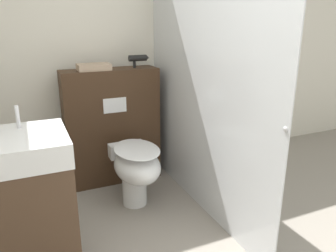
# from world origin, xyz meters

# --- Properties ---
(wall_back) EXTENTS (8.00, 0.06, 2.50)m
(wall_back) POSITION_xyz_m (0.00, 2.41, 1.25)
(wall_back) COLOR silver
(wall_back) RESTS_ON ground_plane
(partition_panel) EXTENTS (0.92, 0.30, 1.15)m
(partition_panel) POSITION_xyz_m (-0.20, 2.14, 0.57)
(partition_panel) COLOR #3D2819
(partition_panel) RESTS_ON ground_plane
(shower_glass) EXTENTS (0.04, 2.03, 2.08)m
(shower_glass) POSITION_xyz_m (0.36, 1.36, 1.04)
(shower_glass) COLOR silver
(shower_glass) RESTS_ON ground_plane
(toilet) EXTENTS (0.38, 0.63, 0.57)m
(toilet) POSITION_xyz_m (-0.17, 1.52, 0.37)
(toilet) COLOR white
(toilet) RESTS_ON ground_plane
(sink_vanity) EXTENTS (0.51, 0.54, 1.10)m
(sink_vanity) POSITION_xyz_m (-1.02, 0.99, 0.48)
(sink_vanity) COLOR #473323
(sink_vanity) RESTS_ON ground_plane
(hair_drier) EXTENTS (0.21, 0.06, 0.12)m
(hair_drier) POSITION_xyz_m (0.09, 2.12, 1.24)
(hair_drier) COLOR black
(hair_drier) RESTS_ON partition_panel
(folded_towel) EXTENTS (0.30, 0.20, 0.06)m
(folded_towel) POSITION_xyz_m (-0.35, 2.11, 1.18)
(folded_towel) COLOR tan
(folded_towel) RESTS_ON partition_panel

